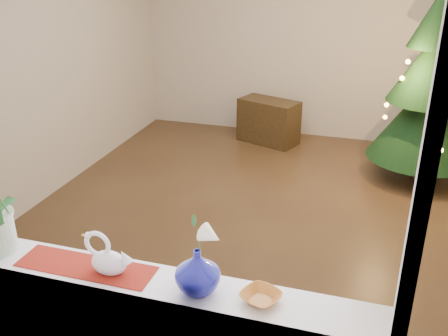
{
  "coord_description": "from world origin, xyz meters",
  "views": [
    {
      "loc": [
        0.88,
        -4.14,
        2.35
      ],
      "look_at": [
        0.04,
        -1.4,
        1.1
      ],
      "focal_mm": 40.0,
      "sensor_mm": 36.0,
      "label": 1
    }
  ],
  "objects_px": {
    "blue_vase": "(197,268)",
    "amber_dish": "(261,298)",
    "paperweight": "(193,287)",
    "swan": "(108,254)",
    "xmas_tree": "(430,87)",
    "side_table": "(269,121)"
  },
  "relations": [
    {
      "from": "blue_vase",
      "to": "amber_dish",
      "type": "bearing_deg",
      "value": 2.51
    },
    {
      "from": "paperweight",
      "to": "amber_dish",
      "type": "height_order",
      "value": "paperweight"
    },
    {
      "from": "swan",
      "to": "xmas_tree",
      "type": "relative_size",
      "value": 0.12
    },
    {
      "from": "blue_vase",
      "to": "xmas_tree",
      "type": "xyz_separation_m",
      "value": [
        1.22,
        3.81,
        -0.0
      ]
    },
    {
      "from": "amber_dish",
      "to": "blue_vase",
      "type": "bearing_deg",
      "value": -177.49
    },
    {
      "from": "amber_dish",
      "to": "side_table",
      "type": "distance_m",
      "value": 4.55
    },
    {
      "from": "swan",
      "to": "side_table",
      "type": "bearing_deg",
      "value": 92.75
    },
    {
      "from": "xmas_tree",
      "to": "side_table",
      "type": "height_order",
      "value": "xmas_tree"
    },
    {
      "from": "xmas_tree",
      "to": "side_table",
      "type": "bearing_deg",
      "value": 161.62
    },
    {
      "from": "paperweight",
      "to": "swan",
      "type": "bearing_deg",
      "value": 175.87
    },
    {
      "from": "swan",
      "to": "amber_dish",
      "type": "distance_m",
      "value": 0.75
    },
    {
      "from": "swan",
      "to": "side_table",
      "type": "distance_m",
      "value": 4.48
    },
    {
      "from": "swan",
      "to": "paperweight",
      "type": "xyz_separation_m",
      "value": [
        0.44,
        -0.03,
        -0.07
      ]
    },
    {
      "from": "xmas_tree",
      "to": "side_table",
      "type": "distance_m",
      "value": 2.08
    },
    {
      "from": "swan",
      "to": "side_table",
      "type": "xyz_separation_m",
      "value": [
        -0.16,
        4.42,
        -0.74
      ]
    },
    {
      "from": "blue_vase",
      "to": "xmas_tree",
      "type": "height_order",
      "value": "xmas_tree"
    },
    {
      "from": "swan",
      "to": "amber_dish",
      "type": "bearing_deg",
      "value": 1.15
    },
    {
      "from": "side_table",
      "to": "blue_vase",
      "type": "bearing_deg",
      "value": -62.16
    },
    {
      "from": "amber_dish",
      "to": "side_table",
      "type": "relative_size",
      "value": 0.19
    },
    {
      "from": "swan",
      "to": "blue_vase",
      "type": "distance_m",
      "value": 0.46
    },
    {
      "from": "xmas_tree",
      "to": "swan",
      "type": "bearing_deg",
      "value": -113.77
    },
    {
      "from": "side_table",
      "to": "swan",
      "type": "bearing_deg",
      "value": -68.0
    }
  ]
}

